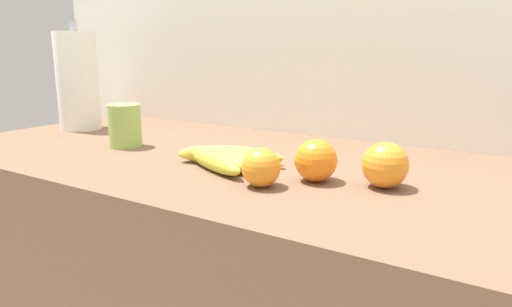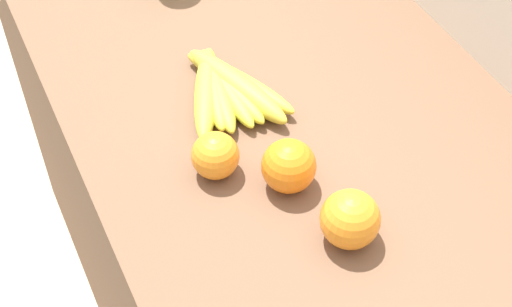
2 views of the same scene
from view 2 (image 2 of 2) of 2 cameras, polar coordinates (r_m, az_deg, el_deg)
counter at (r=1.51m, az=0.75°, el=-7.16°), size 1.45×0.63×0.89m
wall_back at (r=1.49m, az=12.88°, el=2.33°), size 1.85×0.06×1.30m
banana_bunch at (r=1.14m, az=-2.35°, el=4.90°), size 0.22×0.17×0.04m
orange_far_right at (r=0.96m, az=7.03°, el=-4.88°), size 0.08×0.08×0.08m
orange_back_left at (r=1.01m, az=2.46°, el=-0.94°), size 0.07×0.07×0.07m
orange_front at (r=1.03m, az=-3.05°, el=-0.15°), size 0.07×0.07×0.07m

